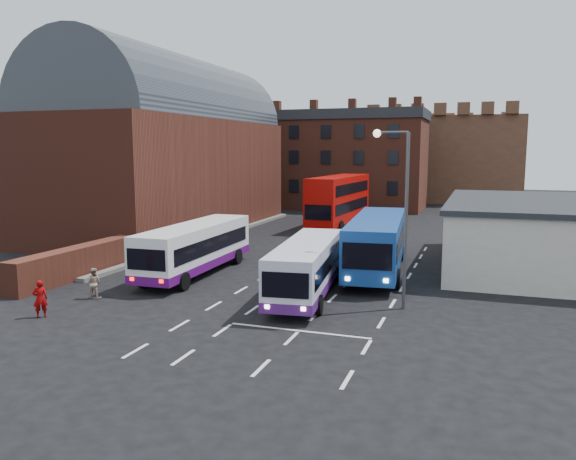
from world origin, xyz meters
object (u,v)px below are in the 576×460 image
(bus_white_inbound, at_px, (307,264))
(pedestrian_beige, at_px, (94,283))
(bus_blue, at_px, (377,240))
(street_lamp, at_px, (400,202))
(pedestrian_red, at_px, (40,299))
(bus_white_outbound, at_px, (196,245))
(bus_red_double, at_px, (339,200))

(bus_white_inbound, relative_size, pedestrian_beige, 6.68)
(bus_blue, xyz_separation_m, pedestrian_beige, (-12.30, -10.62, -1.21))
(street_lamp, relative_size, pedestrian_red, 4.93)
(pedestrian_red, distance_m, pedestrian_beige, 3.47)
(pedestrian_beige, bearing_deg, bus_white_inbound, -168.69)
(bus_white_outbound, distance_m, street_lamp, 13.34)
(bus_white_inbound, distance_m, bus_blue, 7.05)
(bus_red_double, bearing_deg, bus_white_outbound, 85.95)
(bus_white_outbound, xyz_separation_m, bus_red_double, (2.95, 23.25, 0.83))
(bus_white_inbound, bearing_deg, street_lamp, 163.39)
(bus_white_outbound, bearing_deg, pedestrian_beige, -109.60)
(street_lamp, height_order, pedestrian_beige, street_lamp)
(bus_white_inbound, bearing_deg, pedestrian_red, 29.78)
(pedestrian_beige, bearing_deg, pedestrian_red, 77.47)
(bus_red_double, xyz_separation_m, street_lamp, (9.51, -26.72, 2.41))
(street_lamp, xyz_separation_m, pedestrian_beige, (-14.61, -3.18, -4.23))
(bus_blue, relative_size, bus_red_double, 1.02)
(street_lamp, distance_m, pedestrian_beige, 15.54)
(bus_white_outbound, height_order, bus_blue, bus_blue)
(bus_blue, distance_m, pedestrian_red, 18.81)
(bus_white_outbound, distance_m, bus_blue, 10.90)
(bus_white_outbound, bearing_deg, bus_white_inbound, -20.53)
(bus_blue, distance_m, pedestrian_beige, 16.29)
(bus_white_inbound, height_order, pedestrian_red, bus_white_inbound)
(bus_white_inbound, height_order, bus_red_double, bus_red_double)
(bus_red_double, bearing_deg, pedestrian_beige, 83.50)
(bus_white_inbound, relative_size, pedestrian_red, 6.14)
(bus_white_inbound, height_order, street_lamp, street_lamp)
(bus_white_inbound, xyz_separation_m, street_lamp, (4.69, -0.81, 3.37))
(bus_red_double, height_order, street_lamp, street_lamp)
(pedestrian_red, bearing_deg, pedestrian_beige, -133.33)
(pedestrian_red, bearing_deg, bus_white_outbound, -144.02)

